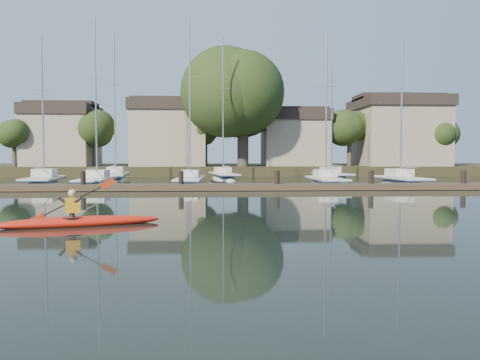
{
  "coord_description": "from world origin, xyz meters",
  "views": [
    {
      "loc": [
        -0.73,
        -15.13,
        2.15
      ],
      "look_at": [
        0.14,
        3.03,
        1.2
      ],
      "focal_mm": 35.0,
      "sensor_mm": 36.0,
      "label": 1
    }
  ],
  "objects_px": {
    "sailboat_6": "(224,181)",
    "sailboat_2": "(190,188)",
    "sailboat_7": "(332,181)",
    "sailboat_0": "(44,188)",
    "sailboat_3": "(326,188)",
    "kayak": "(77,220)",
    "sailboat_4": "(401,188)",
    "dock": "(229,187)",
    "sailboat_5": "(116,182)",
    "sailboat_1": "(97,189)"
  },
  "relations": [
    {
      "from": "kayak",
      "to": "sailboat_0",
      "type": "bearing_deg",
      "value": 96.17
    },
    {
      "from": "sailboat_2",
      "to": "sailboat_1",
      "type": "bearing_deg",
      "value": -171.9
    },
    {
      "from": "kayak",
      "to": "sailboat_5",
      "type": "distance_m",
      "value": 27.42
    },
    {
      "from": "sailboat_1",
      "to": "sailboat_4",
      "type": "distance_m",
      "value": 21.8
    },
    {
      "from": "dock",
      "to": "sailboat_4",
      "type": "bearing_deg",
      "value": 17.57
    },
    {
      "from": "sailboat_0",
      "to": "sailboat_4",
      "type": "bearing_deg",
      "value": -8.9
    },
    {
      "from": "sailboat_2",
      "to": "sailboat_4",
      "type": "height_order",
      "value": "sailboat_2"
    },
    {
      "from": "kayak",
      "to": "sailboat_2",
      "type": "distance_m",
      "value": 19.64
    },
    {
      "from": "sailboat_0",
      "to": "sailboat_3",
      "type": "distance_m",
      "value": 20.19
    },
    {
      "from": "sailboat_2",
      "to": "sailboat_5",
      "type": "xyz_separation_m",
      "value": [
        -6.96,
        7.52,
        -0.01
      ]
    },
    {
      "from": "sailboat_2",
      "to": "sailboat_3",
      "type": "height_order",
      "value": "sailboat_2"
    },
    {
      "from": "sailboat_1",
      "to": "sailboat_3",
      "type": "bearing_deg",
      "value": -3.01
    },
    {
      "from": "kayak",
      "to": "sailboat_4",
      "type": "relative_size",
      "value": 0.42
    },
    {
      "from": "sailboat_2",
      "to": "sailboat_5",
      "type": "distance_m",
      "value": 10.24
    },
    {
      "from": "sailboat_5",
      "to": "dock",
      "type": "bearing_deg",
      "value": -58.06
    },
    {
      "from": "sailboat_1",
      "to": "sailboat_4",
      "type": "height_order",
      "value": "sailboat_1"
    },
    {
      "from": "sailboat_1",
      "to": "sailboat_3",
      "type": "height_order",
      "value": "sailboat_1"
    },
    {
      "from": "sailboat_4",
      "to": "sailboat_6",
      "type": "xyz_separation_m",
      "value": [
        -12.73,
        9.84,
        0.03
      ]
    },
    {
      "from": "sailboat_5",
      "to": "sailboat_6",
      "type": "bearing_deg",
      "value": 2.67
    },
    {
      "from": "sailboat_1",
      "to": "sailboat_7",
      "type": "relative_size",
      "value": 1.08
    },
    {
      "from": "sailboat_4",
      "to": "sailboat_7",
      "type": "bearing_deg",
      "value": 104.01
    },
    {
      "from": "sailboat_7",
      "to": "sailboat_4",
      "type": "bearing_deg",
      "value": -78.88
    },
    {
      "from": "sailboat_6",
      "to": "sailboat_2",
      "type": "bearing_deg",
      "value": -114.88
    },
    {
      "from": "sailboat_3",
      "to": "sailboat_2",
      "type": "bearing_deg",
      "value": 174.48
    },
    {
      "from": "kayak",
      "to": "sailboat_1",
      "type": "height_order",
      "value": "sailboat_1"
    },
    {
      "from": "sailboat_1",
      "to": "sailboat_3",
      "type": "relative_size",
      "value": 1.06
    },
    {
      "from": "sailboat_4",
      "to": "sailboat_7",
      "type": "relative_size",
      "value": 0.98
    },
    {
      "from": "sailboat_2",
      "to": "sailboat_7",
      "type": "height_order",
      "value": "sailboat_2"
    },
    {
      "from": "sailboat_2",
      "to": "sailboat_7",
      "type": "xyz_separation_m",
      "value": [
        12.39,
        7.99,
        -0.01
      ]
    },
    {
      "from": "kayak",
      "to": "sailboat_5",
      "type": "relative_size",
      "value": 0.34
    },
    {
      "from": "kayak",
      "to": "sailboat_4",
      "type": "xyz_separation_m",
      "value": [
        17.58,
        18.67,
        -0.38
      ]
    },
    {
      "from": "kayak",
      "to": "sailboat_1",
      "type": "bearing_deg",
      "value": 86.2
    },
    {
      "from": "sailboat_3",
      "to": "sailboat_4",
      "type": "height_order",
      "value": "sailboat_3"
    },
    {
      "from": "sailboat_3",
      "to": "sailboat_4",
      "type": "relative_size",
      "value": 1.04
    },
    {
      "from": "kayak",
      "to": "sailboat_0",
      "type": "distance_m",
      "value": 21.09
    },
    {
      "from": "kayak",
      "to": "sailboat_7",
      "type": "height_order",
      "value": "sailboat_7"
    },
    {
      "from": "sailboat_0",
      "to": "sailboat_7",
      "type": "height_order",
      "value": "sailboat_7"
    },
    {
      "from": "sailboat_3",
      "to": "sailboat_7",
      "type": "relative_size",
      "value": 1.02
    },
    {
      "from": "dock",
      "to": "sailboat_5",
      "type": "distance_m",
      "value": 15.68
    },
    {
      "from": "sailboat_0",
      "to": "sailboat_3",
      "type": "relative_size",
      "value": 0.97
    },
    {
      "from": "dock",
      "to": "sailboat_5",
      "type": "bearing_deg",
      "value": 128.19
    },
    {
      "from": "dock",
      "to": "sailboat_7",
      "type": "bearing_deg",
      "value": 52.95
    },
    {
      "from": "sailboat_5",
      "to": "sailboat_2",
      "type": "bearing_deg",
      "value": -53.46
    },
    {
      "from": "sailboat_4",
      "to": "sailboat_7",
      "type": "height_order",
      "value": "sailboat_7"
    },
    {
      "from": "sailboat_0",
      "to": "sailboat_1",
      "type": "height_order",
      "value": "sailboat_1"
    },
    {
      "from": "sailboat_7",
      "to": "dock",
      "type": "bearing_deg",
      "value": -134.13
    },
    {
      "from": "sailboat_2",
      "to": "sailboat_0",
      "type": "bearing_deg",
      "value": -177.84
    },
    {
      "from": "sailboat_0",
      "to": "sailboat_7",
      "type": "xyz_separation_m",
      "value": [
        22.79,
        8.03,
        0.01
      ]
    },
    {
      "from": "kayak",
      "to": "sailboat_4",
      "type": "bearing_deg",
      "value": 30.28
    },
    {
      "from": "sailboat_2",
      "to": "sailboat_6",
      "type": "height_order",
      "value": "sailboat_6"
    }
  ]
}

